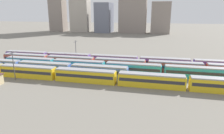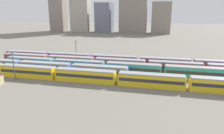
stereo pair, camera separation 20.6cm
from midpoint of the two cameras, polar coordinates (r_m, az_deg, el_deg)
ground_plane at (r=82.69m, az=-23.39°, el=0.00°), size 600.00×600.00×0.00m
train_track_0 at (r=60.21m, az=-7.52°, el=-2.37°), size 93.60×3.06×3.75m
train_track_1 at (r=71.62m, az=-18.32°, el=-0.16°), size 55.80×3.06×3.75m
train_track_2 at (r=68.76m, az=-1.97°, el=0.00°), size 74.70×3.06×3.75m
train_track_3 at (r=72.81m, az=2.12°, el=0.88°), size 93.60×3.06×3.75m
train_track_4 at (r=78.39m, az=0.46°, el=1.94°), size 93.60×3.06×3.75m
catenary_pole_0 at (r=67.09m, az=-25.88°, el=0.74°), size 0.24×3.20×8.83m
catenary_pole_1 at (r=85.55m, az=-10.13°, el=4.83°), size 0.24×3.20×8.59m
distant_building_0 at (r=221.04m, az=-15.04°, el=16.10°), size 14.14×12.77×49.72m
distant_building_1 at (r=211.14m, az=-8.99°, el=17.04°), size 18.06×12.43×53.87m
distant_building_2 at (r=203.45m, az=-2.21°, el=13.59°), size 14.38×21.46×27.68m
distant_building_3 at (r=198.07m, az=5.80°, el=14.02°), size 25.03×14.65×31.41m
distant_building_4 at (r=196.56m, az=13.42°, el=13.21°), size 16.80×14.91×28.18m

